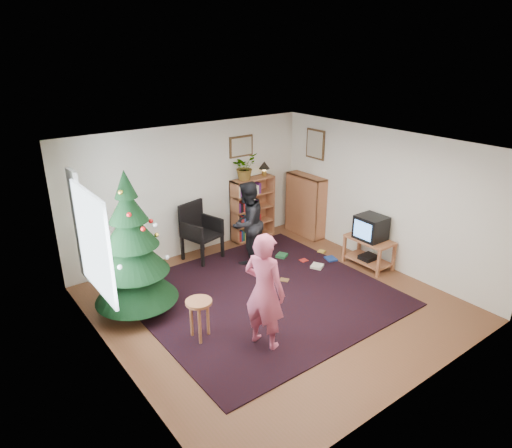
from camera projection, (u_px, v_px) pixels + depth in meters
floor at (274, 303)px, 7.24m from camera, size 5.00×5.00×0.00m
ceiling at (276, 147)px, 6.32m from camera, size 5.00×5.00×0.00m
wall_back at (191, 190)px, 8.63m from camera, size 5.00×0.02×2.50m
wall_front at (421, 301)px, 4.92m from camera, size 5.00×0.02×2.50m
wall_left at (111, 279)px, 5.38m from camera, size 0.02×5.00×2.50m
wall_right at (383, 199)px, 8.18m from camera, size 0.02×5.00×2.50m
rug at (262, 295)px, 7.46m from camera, size 3.80×3.60×0.02m
window_pane at (94, 243)px, 5.75m from camera, size 0.04×1.20×1.40m
curtain at (79, 226)px, 6.29m from camera, size 0.06×0.35×1.60m
picture_back at (241, 146)px, 9.00m from camera, size 0.55×0.03×0.42m
picture_right at (315, 144)px, 9.20m from camera, size 0.03×0.50×0.60m
christmas_tree at (133, 257)px, 6.67m from camera, size 1.24×1.24×2.25m
bookshelf_back at (253, 208)px, 9.47m from camera, size 0.95×0.30×1.30m
bookshelf_right at (306, 205)px, 9.66m from camera, size 0.30×0.95×1.30m
tv_stand at (369, 250)px, 8.34m from camera, size 0.48×0.86×0.55m
crt_tv at (371, 228)px, 8.18m from camera, size 0.46×0.49×0.43m
armchair at (198, 228)px, 8.62m from camera, size 0.72×0.73×1.08m
stool at (199, 310)px, 6.20m from camera, size 0.36×0.36×0.61m
person_standing at (264, 291)px, 5.96m from camera, size 0.57×0.70×1.65m
person_by_chair at (247, 223)px, 8.35m from camera, size 0.91×0.81×1.56m
potted_plant at (244, 167)px, 9.03m from camera, size 0.59×0.55×0.53m
table_lamp at (264, 166)px, 9.33m from camera, size 0.23×0.23×0.30m
floor_clutter at (307, 261)px, 8.55m from camera, size 1.54×0.95×0.08m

